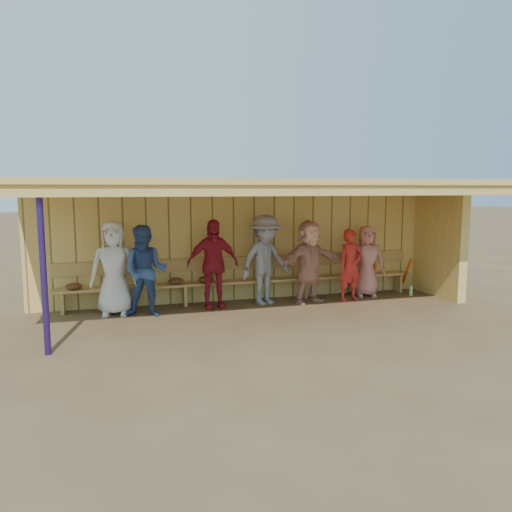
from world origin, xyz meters
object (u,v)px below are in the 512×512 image
(player_b, at_px, (114,268))
(player_d, at_px, (213,264))
(player_f, at_px, (309,262))
(bench, at_px, (246,276))
(player_c, at_px, (145,271))
(player_g, at_px, (350,265))
(player_e, at_px, (265,260))
(player_h, at_px, (367,261))

(player_b, bearing_deg, player_d, 8.02)
(player_b, relative_size, player_f, 1.03)
(player_d, bearing_deg, bench, 25.94)
(player_b, height_order, player_c, player_b)
(player_c, xyz_separation_m, player_g, (4.19, 0.09, -0.09))
(player_d, bearing_deg, player_f, -6.04)
(player_g, bearing_deg, player_b, 168.04)
(player_e, bearing_deg, player_f, -31.12)
(player_c, xyz_separation_m, player_f, (3.29, 0.16, 0.01))
(player_e, height_order, player_g, player_e)
(player_h, height_order, bench, player_h)
(player_e, bearing_deg, player_c, 166.17)
(player_d, relative_size, player_h, 1.13)
(player_c, bearing_deg, player_d, 28.74)
(player_c, distance_m, bench, 2.23)
(player_f, distance_m, bench, 1.36)
(bench, bearing_deg, player_d, -151.47)
(player_f, bearing_deg, player_d, 155.67)
(player_h, xyz_separation_m, bench, (-2.64, 0.31, -0.25))
(player_c, distance_m, player_g, 4.19)
(player_f, height_order, player_g, player_f)
(player_g, bearing_deg, player_d, 166.51)
(player_c, distance_m, player_e, 2.42)
(player_h, relative_size, bench, 0.21)
(player_c, bearing_deg, player_g, 17.86)
(player_e, xyz_separation_m, player_h, (2.34, 0.09, -0.13))
(player_d, height_order, player_h, player_d)
(player_b, bearing_deg, bench, 17.17)
(player_h, bearing_deg, player_d, -163.85)
(player_c, xyz_separation_m, player_d, (1.31, 0.28, 0.03))
(player_c, height_order, player_h, player_c)
(player_h, bearing_deg, player_f, -156.45)
(player_e, relative_size, player_g, 1.20)
(player_c, distance_m, player_h, 4.76)
(player_b, xyz_separation_m, player_d, (1.86, 0.00, -0.00))
(player_d, height_order, player_f, player_d)
(player_b, distance_m, player_h, 5.29)
(player_f, bearing_deg, player_c, 161.91)
(player_e, distance_m, player_g, 1.81)
(player_d, relative_size, player_f, 1.02)
(bench, bearing_deg, player_c, -161.38)
(player_b, xyz_separation_m, bench, (2.64, 0.43, -0.35))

